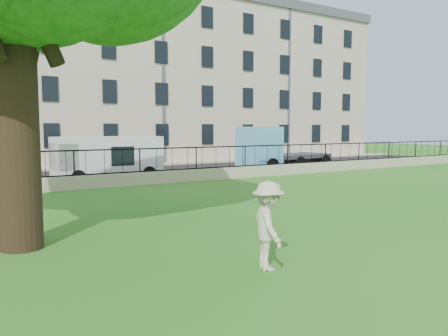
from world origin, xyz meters
TOP-DOWN VIEW (x-y plane):
  - ground at (0.00, 0.00)m, footprint 120.00×120.00m
  - retaining_wall at (0.00, 12.00)m, footprint 50.00×0.40m
  - iron_railing at (0.00, 12.00)m, footprint 50.00×0.05m
  - street at (0.00, 16.70)m, footprint 60.00×9.00m
  - sidewalk at (0.00, 21.90)m, footprint 60.00×1.40m
  - building_row at (0.00, 27.57)m, footprint 56.40×10.40m
  - man at (-2.48, -1.03)m, footprint 0.95×1.23m
  - white_van at (-0.67, 14.74)m, footprint 5.39×2.25m
  - blue_truck at (10.75, 14.40)m, footprint 6.82×3.20m

SIDE VIEW (x-z plane):
  - ground at x=0.00m, z-range 0.00..0.00m
  - street at x=0.00m, z-range 0.00..0.01m
  - sidewalk at x=0.00m, z-range 0.00..0.12m
  - retaining_wall at x=0.00m, z-range 0.00..0.60m
  - man at x=-2.48m, z-range 0.00..1.68m
  - white_van at x=-0.67m, z-range 0.00..2.24m
  - iron_railing at x=0.00m, z-range 0.59..1.72m
  - blue_truck at x=10.75m, z-range 0.00..2.75m
  - building_row at x=0.00m, z-range 0.02..13.82m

